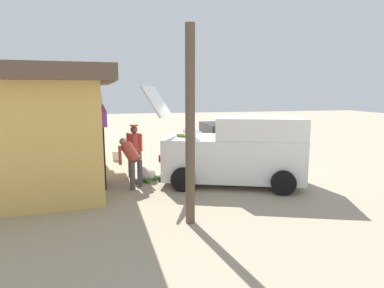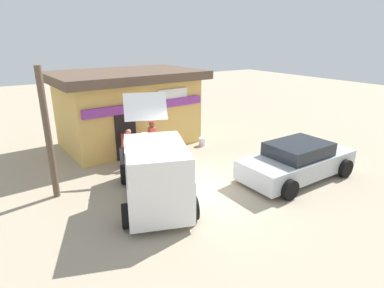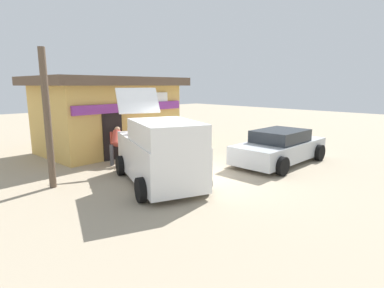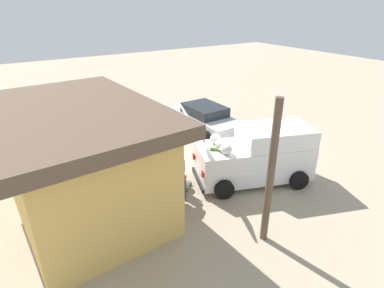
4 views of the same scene
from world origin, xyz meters
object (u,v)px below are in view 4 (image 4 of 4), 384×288
at_px(vendor_standing, 167,161).
at_px(delivery_van, 257,155).
at_px(paint_bucket, 123,155).
at_px(customer_bending, 178,178).
at_px(storefront_bar, 79,160).
at_px(parked_sedan, 204,118).
at_px(unloaded_banana_pile, 181,183).

bearing_deg(vendor_standing, delivery_van, -114.97).
xyz_separation_m(delivery_van, paint_bucket, (4.23, 3.59, -0.83)).
height_order(vendor_standing, customer_bending, vendor_standing).
height_order(storefront_bar, parked_sedan, storefront_bar).
xyz_separation_m(vendor_standing, customer_bending, (-1.05, 0.15, -0.13)).
xyz_separation_m(storefront_bar, unloaded_banana_pile, (-0.59, -3.19, -1.57)).
bearing_deg(vendor_standing, storefront_bar, 86.75).
distance_m(storefront_bar, unloaded_banana_pile, 3.60).
xyz_separation_m(storefront_bar, paint_bucket, (2.68, -2.24, -1.58)).
bearing_deg(customer_bending, storefront_bar, 65.90).
xyz_separation_m(vendor_standing, unloaded_banana_pile, (-0.43, -0.33, -0.80)).
bearing_deg(unloaded_banana_pile, customer_bending, 142.10).
distance_m(storefront_bar, customer_bending, 3.10).
distance_m(parked_sedan, customer_bending, 6.43).
distance_m(delivery_van, paint_bucket, 5.61).
distance_m(storefront_bar, delivery_van, 6.08).
bearing_deg(storefront_bar, vendor_standing, -93.25).
distance_m(customer_bending, paint_bucket, 3.98).
xyz_separation_m(storefront_bar, delivery_van, (-1.55, -5.83, -0.75)).
height_order(parked_sedan, unloaded_banana_pile, parked_sedan).
distance_m(vendor_standing, customer_bending, 1.07).
xyz_separation_m(delivery_van, parked_sedan, (5.10, -1.18, -0.39)).
relative_size(customer_bending, paint_bucket, 3.80).
bearing_deg(paint_bucket, delivery_van, -139.65).
height_order(storefront_bar, paint_bucket, storefront_bar).
bearing_deg(delivery_van, customer_bending, 83.82).
bearing_deg(storefront_bar, delivery_van, -104.87).
height_order(vendor_standing, paint_bucket, vendor_standing).
relative_size(parked_sedan, vendor_standing, 2.59).
xyz_separation_m(unloaded_banana_pile, paint_bucket, (3.27, 0.95, -0.01)).
distance_m(parked_sedan, unloaded_banana_pile, 5.66).
bearing_deg(parked_sedan, customer_bending, 137.89).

